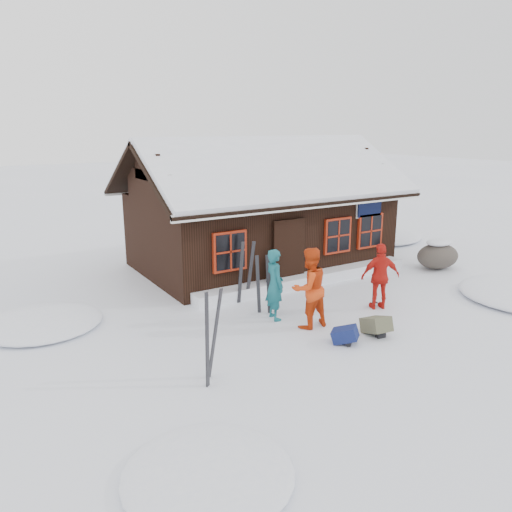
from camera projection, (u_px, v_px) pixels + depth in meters
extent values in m
plane|color=white|center=(314.00, 317.00, 12.71)|extent=(120.00, 120.00, 0.00)
cube|color=black|center=(260.00, 229.00, 17.27)|extent=(8.00, 5.00, 2.50)
cube|color=black|center=(285.00, 171.00, 15.53)|extent=(8.90, 3.14, 1.88)
cube|color=black|center=(238.00, 165.00, 17.96)|extent=(8.90, 3.14, 1.88)
cube|color=white|center=(285.00, 167.00, 15.49)|extent=(8.72, 3.07, 1.86)
cube|color=white|center=(238.00, 161.00, 17.92)|extent=(8.72, 3.07, 1.86)
cube|color=white|center=(260.00, 141.00, 16.52)|extent=(8.81, 0.22, 0.14)
cube|color=silver|center=(314.00, 205.00, 14.53)|extent=(8.90, 0.10, 0.20)
cube|color=black|center=(288.00, 254.00, 14.93)|extent=(1.00, 0.10, 2.00)
cube|color=black|center=(370.00, 207.00, 16.25)|extent=(1.00, 0.06, 0.60)
cube|color=maroon|center=(230.00, 251.00, 13.82)|extent=(1.04, 0.10, 1.14)
cube|color=black|center=(230.00, 252.00, 13.78)|extent=(0.90, 0.04, 1.00)
cube|color=maroon|center=(338.00, 236.00, 15.80)|extent=(1.04, 0.10, 1.14)
cube|color=black|center=(338.00, 236.00, 15.77)|extent=(0.90, 0.04, 1.00)
cube|color=maroon|center=(370.00, 231.00, 16.51)|extent=(1.04, 0.10, 1.14)
cube|color=black|center=(371.00, 231.00, 16.48)|extent=(0.90, 0.04, 1.00)
cube|color=white|center=(308.00, 279.00, 15.28)|extent=(7.60, 0.60, 0.35)
ellipsoid|color=white|center=(43.00, 326.00, 12.12)|extent=(2.80, 2.80, 0.34)
ellipsoid|color=white|center=(208.00, 478.00, 6.87)|extent=(2.40, 2.40, 0.29)
ellipsoid|color=white|center=(374.00, 238.00, 21.72)|extent=(4.00, 4.00, 0.48)
imported|color=#13555D|center=(275.00, 284.00, 12.36)|extent=(0.52, 0.71, 1.81)
imported|color=red|center=(309.00, 288.00, 11.84)|extent=(0.96, 0.76, 1.97)
imported|color=red|center=(380.00, 276.00, 13.10)|extent=(1.12, 0.81, 1.77)
imported|color=black|center=(271.00, 274.00, 14.43)|extent=(0.65, 0.65, 1.14)
ellipsoid|color=#524A42|center=(438.00, 256.00, 16.96)|extent=(1.55, 1.16, 0.85)
ellipsoid|color=white|center=(439.00, 246.00, 16.87)|extent=(0.98, 0.71, 0.22)
cube|color=black|center=(207.00, 340.00, 9.25)|extent=(0.26, 0.37, 1.80)
cube|color=black|center=(215.00, 334.00, 9.52)|extent=(0.43, 0.12, 1.80)
cube|color=black|center=(258.00, 285.00, 12.79)|extent=(0.17, 0.07, 1.60)
cube|color=black|center=(268.00, 285.00, 12.80)|extent=(0.14, 0.13, 1.60)
cube|color=black|center=(241.00, 273.00, 13.60)|extent=(0.30, 0.11, 1.74)
cube|color=black|center=(250.00, 272.00, 13.73)|extent=(0.28, 0.14, 1.74)
cylinder|color=black|center=(373.00, 285.00, 13.30)|extent=(0.09, 0.11, 1.29)
cylinder|color=black|center=(377.00, 284.00, 13.37)|extent=(0.09, 0.11, 1.29)
cube|color=#121C4F|center=(345.00, 338.00, 11.10)|extent=(0.65, 0.67, 0.29)
cube|color=#51513A|center=(376.00, 328.00, 11.55)|extent=(0.57, 0.70, 0.35)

